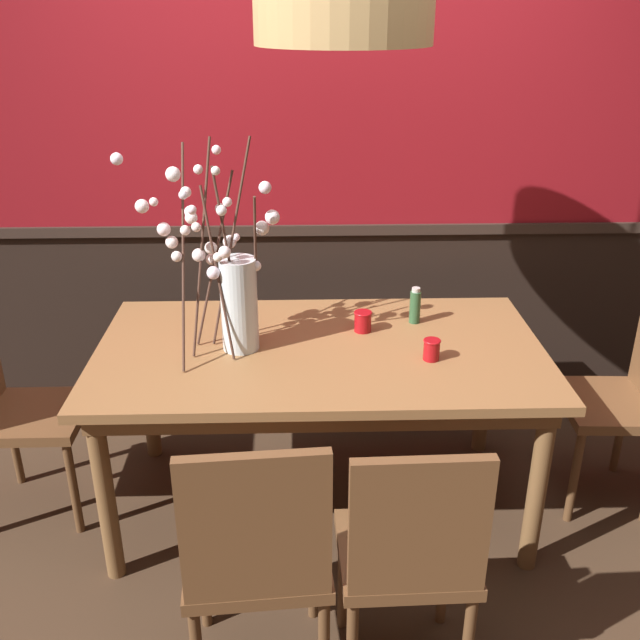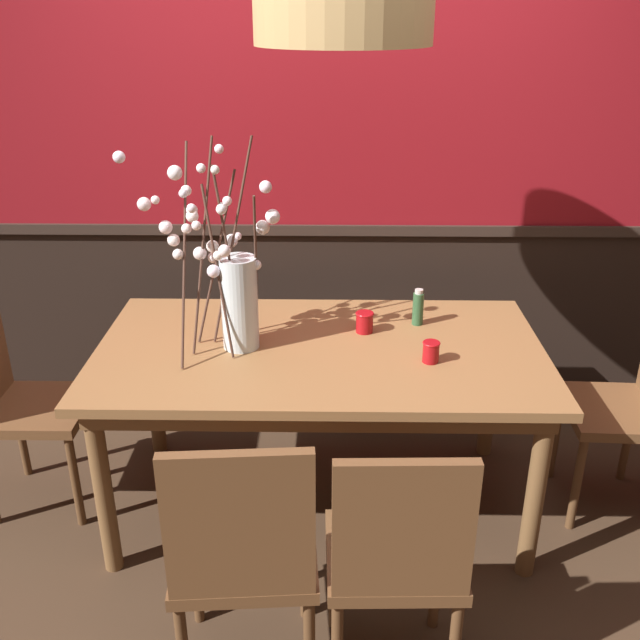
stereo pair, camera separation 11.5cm
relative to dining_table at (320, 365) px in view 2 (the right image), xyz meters
name	(u,v)px [view 2 (the right image)]	position (x,y,z in m)	size (l,w,h in m)	color
ground_plane	(320,502)	(0.00, 0.00, -0.69)	(24.00, 24.00, 0.00)	#422D1E
back_wall	(323,134)	(0.00, 0.84, 0.78)	(5.17, 0.14, 2.96)	black
dining_table	(320,365)	(0.00, 0.00, 0.00)	(1.79, 0.99, 0.77)	olive
chair_far_side_right	(378,319)	(0.29, 0.88, -0.19)	(0.47, 0.43, 0.89)	brown
chair_head_east_end	(633,399)	(1.30, 0.03, -0.16)	(0.40, 0.44, 0.93)	brown
chair_near_side_left	(244,551)	(-0.21, -0.90, -0.16)	(0.47, 0.45, 0.96)	brown
chair_near_side_right	(396,555)	(0.24, -0.91, -0.16)	(0.42, 0.39, 0.94)	brown
chair_head_west_end	(16,393)	(-1.28, 0.02, -0.16)	(0.43, 0.41, 0.97)	brown
vase_with_blossoms	(232,287)	(-0.34, 0.01, 0.33)	(0.60, 0.45, 0.81)	silver
candle_holder_nearer_center	(365,322)	(0.18, 0.14, 0.13)	(0.08, 0.08, 0.09)	#9E0F14
candle_holder_nearer_edge	(431,352)	(0.43, -0.12, 0.12)	(0.07, 0.07, 0.08)	#9E0F14
condiment_bottle	(418,308)	(0.41, 0.23, 0.16)	(0.05, 0.05, 0.16)	#2D5633
pendant_lamp	(343,11)	(0.08, -0.02, 1.32)	(0.59, 0.59, 1.06)	tan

